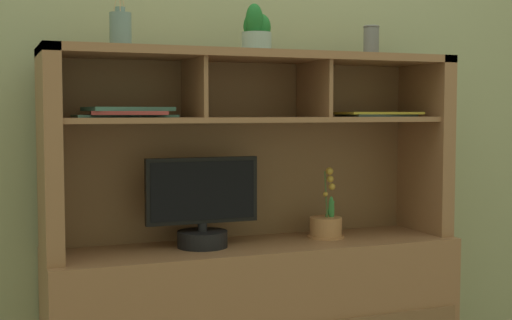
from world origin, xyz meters
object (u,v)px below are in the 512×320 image
at_px(potted_orchid, 327,226).
at_px(tv_monitor, 202,209).
at_px(magazine_stack_centre, 377,114).
at_px(ceramic_vase, 371,41).
at_px(media_console, 255,279).
at_px(diffuser_bottle, 120,29).
at_px(potted_succulent, 257,33).
at_px(magazine_stack_left, 127,112).

bearing_deg(potted_orchid, tv_monitor, -179.40).
distance_m(tv_monitor, potted_orchid, 0.53).
height_order(magazine_stack_centre, ceramic_vase, ceramic_vase).
relative_size(media_console, magazine_stack_centre, 4.75).
relative_size(magazine_stack_centre, diffuser_bottle, 1.06).
relative_size(magazine_stack_centre, potted_succulent, 1.86).
height_order(media_console, magazine_stack_left, media_console).
relative_size(diffuser_bottle, potted_succulent, 1.75).
bearing_deg(magazine_stack_left, media_console, 0.60).
bearing_deg(media_console, magazine_stack_left, -179.40).
distance_m(tv_monitor, potted_succulent, 0.70).
distance_m(potted_succulent, ceramic_vase, 0.52).
xyz_separation_m(media_console, potted_orchid, (0.30, -0.01, 0.19)).
height_order(potted_orchid, magazine_stack_centre, magazine_stack_centre).
bearing_deg(potted_succulent, magazine_stack_left, 179.50).
bearing_deg(diffuser_bottle, magazine_stack_left, 32.80).
distance_m(magazine_stack_left, diffuser_bottle, 0.29).
bearing_deg(tv_monitor, potted_orchid, 0.60).
bearing_deg(magazine_stack_left, ceramic_vase, 1.34).
bearing_deg(magazine_stack_left, tv_monitor, -2.22).
distance_m(media_console, ceramic_vase, 1.08).
relative_size(tv_monitor, diffuser_bottle, 1.36).
bearing_deg(potted_orchid, diffuser_bottle, -179.29).
height_order(magazine_stack_centre, potted_succulent, potted_succulent).
distance_m(diffuser_bottle, ceramic_vase, 1.04).
relative_size(magazine_stack_left, ceramic_vase, 2.89).
xyz_separation_m(potted_orchid, ceramic_vase, (0.21, 0.03, 0.75)).
xyz_separation_m(media_console, magazine_stack_left, (-0.50, -0.01, 0.65)).
bearing_deg(ceramic_vase, magazine_stack_left, -178.66).
xyz_separation_m(magazine_stack_centre, ceramic_vase, (-0.01, 0.04, 0.30)).
height_order(magazine_stack_left, diffuser_bottle, diffuser_bottle).
bearing_deg(magazine_stack_left, diffuser_bottle, -147.20).
bearing_deg(magazine_stack_centre, potted_succulent, 178.67).
relative_size(magazine_stack_left, diffuser_bottle, 1.16).
height_order(potted_succulent, ceramic_vase, potted_succulent).
bearing_deg(magazine_stack_centre, ceramic_vase, 98.43).
xyz_separation_m(potted_orchid, magazine_stack_left, (-0.80, 0.01, 0.46)).
height_order(diffuser_bottle, ceramic_vase, diffuser_bottle).
distance_m(tv_monitor, ceramic_vase, 0.99).
xyz_separation_m(media_console, ceramic_vase, (0.52, 0.02, 0.94)).
height_order(potted_orchid, potted_succulent, potted_succulent).
relative_size(media_console, ceramic_vase, 12.58).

